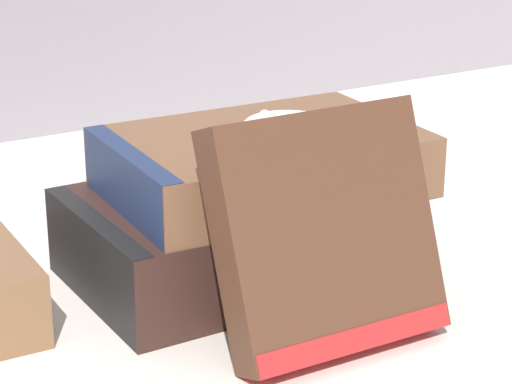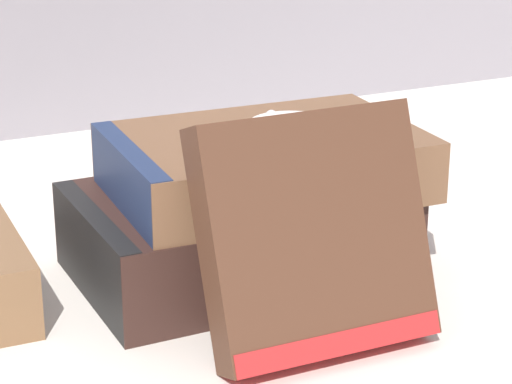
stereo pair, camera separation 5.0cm
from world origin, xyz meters
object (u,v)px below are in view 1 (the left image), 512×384
at_px(book_flat_bottom, 226,235).
at_px(book_leaning_front, 327,241).
at_px(book_flat_top, 254,164).
at_px(pocket_watch, 288,126).

height_order(book_flat_bottom, book_leaning_front, book_leaning_front).
distance_m(book_flat_top, pocket_watch, 0.03).
height_order(book_flat_bottom, book_flat_top, book_flat_top).
bearing_deg(book_flat_top, book_leaning_front, -94.76).
relative_size(book_leaning_front, pocket_watch, 2.16).
height_order(book_leaning_front, pocket_watch, book_leaning_front).
distance_m(book_flat_bottom, book_flat_top, 0.05).
distance_m(book_flat_bottom, pocket_watch, 0.07).
relative_size(book_flat_bottom, book_flat_top, 1.05).
bearing_deg(pocket_watch, book_flat_top, 166.77).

